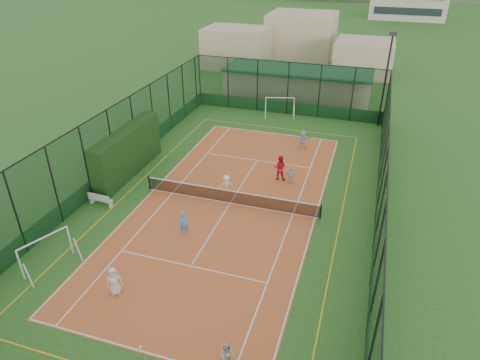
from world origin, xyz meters
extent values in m
plane|color=#255A1E|center=(0.00, 0.00, 0.00)|extent=(300.00, 300.00, 0.00)
cube|color=#BC5629|center=(0.00, 0.00, 0.01)|extent=(11.17, 23.97, 0.01)
cube|color=black|center=(-8.30, 1.72, 1.67)|extent=(1.14, 7.62, 3.34)
imported|color=silver|center=(-2.66, -9.28, 0.78)|extent=(0.90, 0.84, 1.54)
imported|color=#4B8ED6|center=(-1.44, -3.94, 0.75)|extent=(0.64, 0.60, 1.48)
imported|color=silver|center=(3.76, -11.41, 0.62)|extent=(0.59, 0.46, 1.21)
imported|color=white|center=(-0.67, 1.20, 0.66)|extent=(0.96, 0.80, 1.29)
imported|color=silver|center=(3.17, 3.71, 0.62)|extent=(0.74, 0.37, 1.22)
imported|color=silver|center=(2.89, 9.75, 0.76)|extent=(1.46, 0.87, 1.50)
imported|color=red|center=(2.29, 4.07, 0.93)|extent=(0.91, 0.72, 1.84)
sphere|color=#CCE033|center=(-0.79, 0.58, 0.04)|extent=(0.07, 0.07, 0.07)
sphere|color=#CCE033|center=(2.46, 0.93, 0.04)|extent=(0.07, 0.07, 0.07)
sphere|color=#CCE033|center=(3.15, 0.66, 0.04)|extent=(0.07, 0.07, 0.07)
sphere|color=#CCE033|center=(0.21, 0.86, 0.04)|extent=(0.07, 0.07, 0.07)
camera|label=1|loc=(7.67, -21.99, 14.93)|focal=32.00mm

